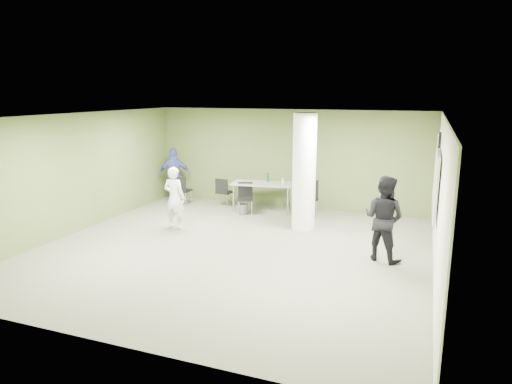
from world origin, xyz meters
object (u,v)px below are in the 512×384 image
at_px(chair_back_left, 181,188).
at_px(man_blue, 174,175).
at_px(folding_table, 263,185).
at_px(woman_white, 175,198).
at_px(man_black, 384,218).

relative_size(chair_back_left, man_blue, 0.53).
height_order(folding_table, man_blue, man_blue).
height_order(folding_table, woman_white, woman_white).
bearing_deg(man_blue, woman_white, 91.07).
bearing_deg(chair_back_left, woman_white, 114.51).
xyz_separation_m(folding_table, man_blue, (-2.90, 0.14, 0.06)).
height_order(man_black, man_blue, man_black).
xyz_separation_m(folding_table, man_black, (3.51, -2.76, 0.10)).
relative_size(chair_back_left, man_black, 0.51).
distance_m(chair_back_left, man_black, 6.50).
bearing_deg(woman_white, folding_table, -119.87).
distance_m(folding_table, man_blue, 2.91).
bearing_deg(man_blue, man_black, 126.15).
relative_size(folding_table, chair_back_left, 2.05).
bearing_deg(man_black, chair_back_left, -1.23).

